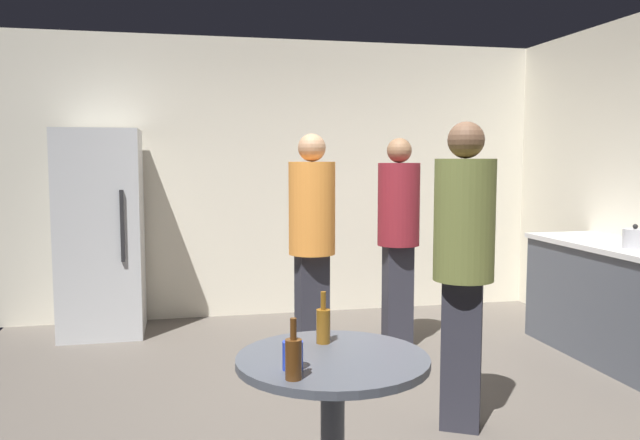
{
  "coord_description": "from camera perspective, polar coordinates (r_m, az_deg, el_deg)",
  "views": [
    {
      "loc": [
        -0.97,
        -3.62,
        1.54
      ],
      "look_at": [
        -0.02,
        0.73,
        1.12
      ],
      "focal_mm": 35.76,
      "sensor_mm": 36.0,
      "label": 1
    }
  ],
  "objects": [
    {
      "name": "ground_plane",
      "position": [
        4.07,
        2.65,
        -17.57
      ],
      "size": [
        5.2,
        5.2,
        0.1
      ],
      "primitive_type": "cube",
      "color": "#5B544C"
    },
    {
      "name": "wall_back",
      "position": [
        6.33,
        -3.42,
        3.72
      ],
      "size": [
        5.32,
        0.06,
        2.7
      ],
      "primitive_type": "cube",
      "color": "silver",
      "rests_on": "ground_plane"
    },
    {
      "name": "refrigerator",
      "position": [
        5.9,
        -19.0,
        -1.08
      ],
      "size": [
        0.7,
        0.68,
        1.8
      ],
      "color": "silver",
      "rests_on": "ground_plane"
    },
    {
      "name": "kitchen_counter",
      "position": [
        5.36,
        25.64,
        -6.82
      ],
      "size": [
        0.64,
        1.83,
        0.9
      ],
      "color": "#4C515B",
      "rests_on": "ground_plane"
    },
    {
      "name": "kettle",
      "position": [
        5.14,
        26.37,
        -1.48
      ],
      "size": [
        0.24,
        0.17,
        0.18
      ],
      "color": "#B2B2B7",
      "rests_on": "kitchen_counter"
    },
    {
      "name": "foreground_table",
      "position": [
        2.71,
        1.14,
        -14.21
      ],
      "size": [
        0.8,
        0.8,
        0.73
      ],
      "color": "#4C515B",
      "rests_on": "ground_plane"
    },
    {
      "name": "beer_bottle_amber",
      "position": [
        2.84,
        0.3,
        -9.33
      ],
      "size": [
        0.06,
        0.06,
        0.23
      ],
      "color": "#8C5919",
      "rests_on": "foreground_table"
    },
    {
      "name": "beer_bottle_brown",
      "position": [
        2.39,
        -2.39,
        -12.17
      ],
      "size": [
        0.06,
        0.06,
        0.23
      ],
      "color": "#593314",
      "rests_on": "foreground_table"
    },
    {
      "name": "plastic_cup_blue",
      "position": [
        2.51,
        -2.45,
        -12.01
      ],
      "size": [
        0.08,
        0.08,
        0.11
      ],
      "primitive_type": "cylinder",
      "color": "blue",
      "rests_on": "foreground_table"
    },
    {
      "name": "person_in_orange_shirt",
      "position": [
        4.65,
        -0.73,
        -1.09
      ],
      "size": [
        0.38,
        0.38,
        1.73
      ],
      "rotation": [
        0.0,
        0.0,
        -1.43
      ],
      "color": "#2D2D38",
      "rests_on": "ground_plane"
    },
    {
      "name": "person_in_olive_shirt",
      "position": [
        3.67,
        12.73,
        -2.73
      ],
      "size": [
        0.46,
        0.46,
        1.75
      ],
      "rotation": [
        0.0,
        0.0,
        -2.07
      ],
      "color": "#2D2D38",
      "rests_on": "ground_plane"
    },
    {
      "name": "person_in_maroon_shirt",
      "position": [
        5.21,
        7.03,
        -0.51
      ],
      "size": [
        0.34,
        0.34,
        1.71
      ],
      "rotation": [
        0.0,
        0.0,
        -1.56
      ],
      "color": "#2D2D38",
      "rests_on": "ground_plane"
    }
  ]
}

